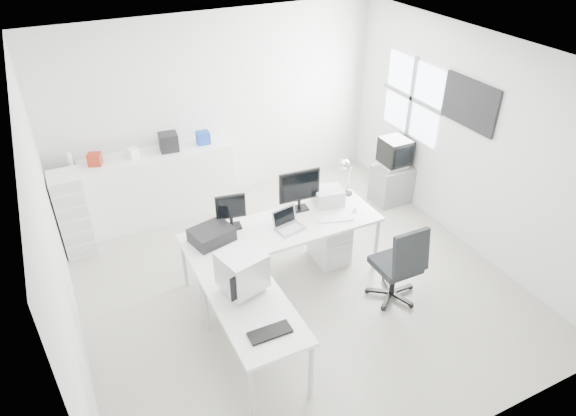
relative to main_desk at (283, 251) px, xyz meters
name	(u,v)px	position (x,y,z in m)	size (l,w,h in m)	color
floor	(295,283)	(0.07, -0.21, -0.38)	(5.00, 5.00, 0.01)	beige
ceiling	(297,59)	(0.07, -0.21, 2.42)	(5.00, 5.00, 0.01)	white
back_wall	(219,109)	(0.07, 2.29, 1.02)	(5.00, 0.02, 2.80)	silver
left_wall	(54,247)	(-2.43, -0.21, 1.02)	(0.02, 5.00, 2.80)	silver
right_wall	(470,143)	(2.57, -0.21, 1.02)	(0.02, 5.00, 2.80)	silver
window	(412,98)	(2.55, 0.99, 1.23)	(0.02, 1.20, 1.10)	white
wall_picture	(470,104)	(2.54, -0.11, 1.52)	(0.04, 0.90, 0.60)	black
main_desk	(283,251)	(0.00, 0.00, 0.00)	(2.40, 0.80, 0.75)	white
side_desk	(254,333)	(-0.85, -1.10, 0.00)	(0.70, 1.40, 0.75)	white
drawer_pedestal	(330,239)	(0.70, 0.05, -0.08)	(0.40, 0.50, 0.60)	white
inkjet_printer	(212,235)	(-0.85, 0.10, 0.46)	(0.46, 0.35, 0.16)	black
lcd_monitor_small	(231,212)	(-0.55, 0.25, 0.60)	(0.35, 0.20, 0.44)	black
lcd_monitor_large	(299,190)	(0.35, 0.25, 0.65)	(0.53, 0.21, 0.55)	black
laptop	(290,222)	(0.05, -0.10, 0.49)	(0.34, 0.35, 0.23)	#B7B7BA
white_keyboard	(336,219)	(0.65, -0.15, 0.38)	(0.44, 0.14, 0.02)	white
white_mouse	(355,209)	(0.95, -0.10, 0.40)	(0.06, 0.06, 0.06)	white
laser_printer	(328,196)	(0.75, 0.22, 0.48)	(0.36, 0.31, 0.21)	silver
desk_lamp	(349,177)	(1.10, 0.30, 0.62)	(0.16, 0.16, 0.49)	silver
crt_monitor	(242,271)	(-0.85, -0.85, 0.63)	(0.45, 0.45, 0.52)	#B7B7BA
black_keyboard	(270,332)	(-0.85, -1.50, 0.39)	(0.40, 0.16, 0.03)	black
office_chair	(396,261)	(1.00, -0.93, 0.16)	(0.62, 0.62, 1.07)	#222426
tv_cabinet	(391,184)	(2.29, 0.89, -0.08)	(0.54, 0.44, 0.59)	gray
crt_tv	(395,154)	(2.29, 0.89, 0.44)	(0.50, 0.48, 0.45)	black
sideboard	(161,185)	(-0.99, 2.03, 0.14)	(2.08, 0.52, 1.04)	white
clutter_box_a	(95,159)	(-1.79, 2.03, 0.75)	(0.17, 0.15, 0.17)	#9E2816
clutter_box_b	(133,153)	(-1.29, 2.03, 0.73)	(0.14, 0.12, 0.14)	white
clutter_box_c	(169,142)	(-0.79, 2.03, 0.79)	(0.25, 0.23, 0.25)	black
clutter_box_d	(203,138)	(-0.29, 2.03, 0.75)	(0.18, 0.16, 0.18)	#163A9D
clutter_bottle	(70,161)	(-2.09, 2.07, 0.77)	(0.07, 0.07, 0.22)	white
filing_cabinet	(73,213)	(-2.21, 1.72, 0.19)	(0.39, 0.47, 1.13)	white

